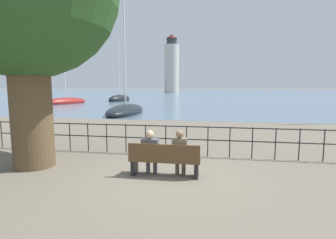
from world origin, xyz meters
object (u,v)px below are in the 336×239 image
at_px(sailboat_1, 126,111).
at_px(sailboat_2, 119,99).
at_px(seated_person_left, 150,150).
at_px(sailboat_3, 66,101).
at_px(harbor_lighthouse, 172,66).
at_px(park_bench, 164,160).
at_px(seated_person_right, 180,151).

distance_m(sailboat_1, sailboat_2, 20.99).
relative_size(seated_person_left, sailboat_3, 0.10).
distance_m(sailboat_3, harbor_lighthouse, 69.52).
relative_size(sailboat_1, sailboat_2, 0.90).
distance_m(park_bench, sailboat_1, 16.90).
bearing_deg(seated_person_left, seated_person_right, 0.08).
bearing_deg(seated_person_right, sailboat_1, 113.76).
height_order(seated_person_right, harbor_lighthouse, harbor_lighthouse).
bearing_deg(sailboat_1, sailboat_2, 109.48).
bearing_deg(sailboat_1, park_bench, -69.85).
xyz_separation_m(seated_person_right, harbor_lighthouse, (-15.44, 95.86, 9.83)).
height_order(sailboat_1, harbor_lighthouse, harbor_lighthouse).
bearing_deg(sailboat_3, harbor_lighthouse, 108.21).
bearing_deg(harbor_lighthouse, sailboat_3, -93.51).
bearing_deg(seated_person_left, harbor_lighthouse, 98.68).
relative_size(sailboat_3, harbor_lighthouse, 0.54).
xyz_separation_m(park_bench, seated_person_right, (0.40, 0.08, 0.25)).
height_order(park_bench, harbor_lighthouse, harbor_lighthouse).
distance_m(sailboat_2, harbor_lighthouse, 61.65).
xyz_separation_m(seated_person_right, sailboat_1, (-6.84, 15.55, -0.41)).
bearing_deg(sailboat_1, harbor_lighthouse, 93.86).
distance_m(seated_person_right, sailboat_3, 33.57).
xyz_separation_m(seated_person_left, sailboat_1, (-6.04, 15.55, -0.40)).
bearing_deg(seated_person_left, sailboat_2, 111.51).
relative_size(park_bench, sailboat_1, 0.19).
xyz_separation_m(park_bench, harbor_lighthouse, (-15.04, 95.94, 10.08)).
distance_m(seated_person_left, harbor_lighthouse, 97.47).
bearing_deg(sailboat_3, seated_person_right, -32.43).
relative_size(park_bench, sailboat_3, 0.16).
distance_m(seated_person_left, seated_person_right, 0.80).
height_order(seated_person_left, sailboat_3, sailboat_3).
bearing_deg(park_bench, harbor_lighthouse, 98.91).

